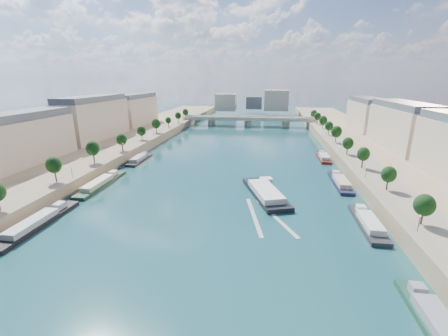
% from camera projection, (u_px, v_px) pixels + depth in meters
% --- Properties ---
extents(ground, '(700.00, 700.00, 0.00)m').
position_uv_depth(ground, '(227.00, 172.00, 130.97)').
color(ground, '#0D373D').
rests_on(ground, ground).
extents(quay_left, '(44.00, 520.00, 5.00)m').
position_uv_depth(quay_left, '(75.00, 161.00, 140.23)').
color(quay_left, '#9E8460').
rests_on(quay_left, ground).
extents(quay_right, '(44.00, 520.00, 5.00)m').
position_uv_depth(quay_right, '(404.00, 174.00, 120.27)').
color(quay_right, '#9E8460').
rests_on(quay_right, ground).
extents(pave_left, '(14.00, 520.00, 0.10)m').
position_uv_depth(pave_left, '(104.00, 156.00, 137.42)').
color(pave_left, gray).
rests_on(pave_left, quay_left).
extents(pave_right, '(14.00, 520.00, 0.10)m').
position_uv_depth(pave_right, '(366.00, 167.00, 121.61)').
color(pave_right, gray).
rests_on(pave_right, quay_right).
extents(trees_left, '(4.80, 268.80, 8.26)m').
position_uv_depth(trees_left, '(109.00, 144.00, 137.47)').
color(trees_left, '#382B1E').
rests_on(trees_left, ground).
extents(trees_right, '(4.80, 268.80, 8.26)m').
position_uv_depth(trees_right, '(356.00, 148.00, 129.80)').
color(trees_right, '#382B1E').
rests_on(trees_right, ground).
extents(lamps_left, '(0.36, 200.36, 4.28)m').
position_uv_depth(lamps_left, '(101.00, 156.00, 126.53)').
color(lamps_left, black).
rests_on(lamps_left, ground).
extents(lamps_right, '(0.36, 200.36, 4.28)m').
position_uv_depth(lamps_right, '(352.00, 157.00, 126.19)').
color(lamps_right, black).
rests_on(lamps_right, ground).
extents(buildings_left, '(16.00, 226.00, 23.20)m').
position_uv_depth(buildings_left, '(62.00, 126.00, 149.39)').
color(buildings_left, beige).
rests_on(buildings_left, ground).
extents(buildings_right, '(16.00, 226.00, 23.20)m').
position_uv_depth(buildings_right, '(431.00, 135.00, 125.82)').
color(buildings_right, beige).
rests_on(buildings_right, ground).
extents(skyline, '(79.00, 42.00, 22.00)m').
position_uv_depth(skyline, '(256.00, 101.00, 334.30)').
color(skyline, beige).
rests_on(skyline, ground).
extents(bridge, '(112.00, 12.00, 8.15)m').
position_uv_depth(bridge, '(248.00, 120.00, 256.34)').
color(bridge, '#C1B79E').
rests_on(bridge, ground).
extents(tour_barge, '(18.12, 31.74, 4.15)m').
position_uv_depth(tour_barge, '(265.00, 193.00, 104.50)').
color(tour_barge, black).
rests_on(tour_barge, ground).
extents(wake, '(15.85, 25.69, 0.04)m').
position_uv_depth(wake, '(265.00, 216.00, 89.18)').
color(wake, silver).
rests_on(wake, ground).
extents(moored_barges_left, '(5.00, 160.68, 3.60)m').
position_uv_depth(moored_barges_left, '(35.00, 225.00, 82.09)').
color(moored_barges_left, '#171833').
rests_on(moored_barges_left, ground).
extents(moored_barges_right, '(5.00, 167.13, 3.60)m').
position_uv_depth(moored_barges_right, '(370.00, 227.00, 81.27)').
color(moored_barges_right, black).
rests_on(moored_barges_right, ground).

